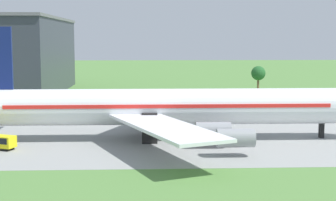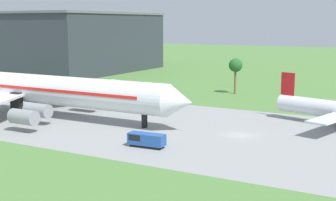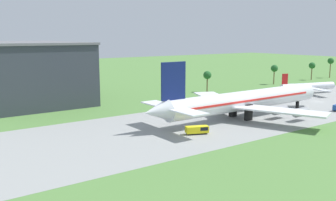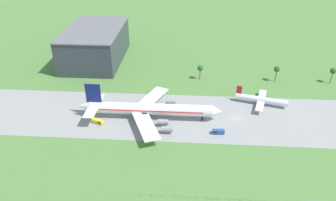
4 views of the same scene
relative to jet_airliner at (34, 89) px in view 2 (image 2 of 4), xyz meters
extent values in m
plane|color=#517F3D|center=(43.52, 2.86, -5.29)|extent=(600.00, 600.00, 0.00)
cube|color=gray|center=(43.52, 2.86, -5.28)|extent=(320.00, 44.00, 0.02)
cylinder|color=white|center=(1.27, 0.00, 0.05)|extent=(60.14, 5.80, 5.80)
cone|color=white|center=(33.66, 0.00, 0.05)|extent=(4.64, 5.69, 5.69)
cube|color=red|center=(1.27, 0.00, 0.49)|extent=(51.12, 5.92, 0.58)
cube|color=white|center=(0.09, 12.76, -0.96)|extent=(16.56, 26.49, 0.44)
cylinder|color=gray|center=(7.69, -6.96, -2.67)|extent=(5.22, 2.61, 2.61)
cylinder|color=gray|center=(10.03, -12.77, -2.67)|extent=(5.22, 2.61, 2.61)
cylinder|color=gray|center=(7.69, 6.96, -2.67)|extent=(5.22, 2.61, 2.61)
cylinder|color=gray|center=(10.03, 12.77, -2.67)|extent=(5.22, 2.61, 2.61)
cube|color=black|center=(26.53, 0.00, -2.91)|extent=(0.70, 0.90, 4.76)
cube|color=black|center=(-1.74, -3.19, -2.91)|extent=(2.40, 1.20, 4.76)
cube|color=black|center=(-1.74, 3.19, -2.91)|extent=(2.40, 1.20, 4.76)
cube|color=red|center=(46.65, 20.67, 1.54)|extent=(2.82, 0.99, 4.45)
cube|color=black|center=(33.80, -11.17, -5.09)|extent=(4.95, 2.11, 0.40)
cube|color=#234C99|center=(33.80, -11.17, -4.03)|extent=(5.82, 2.37, 1.73)
cube|color=black|center=(32.23, -11.28, -3.77)|extent=(2.12, 2.17, 0.90)
cube|color=#333842|center=(-45.47, 72.73, 5.53)|extent=(36.00, 60.00, 21.64)
cube|color=slate|center=(-45.47, 72.73, 16.75)|extent=(36.72, 61.20, 0.80)
cylinder|color=brown|center=(26.16, 46.33, -1.81)|extent=(0.56, 0.56, 6.96)
sphere|color=#235B28|center=(26.16, 46.33, 2.26)|extent=(3.60, 3.60, 3.60)
camera|label=1|loc=(-2.38, -82.06, 11.01)|focal=55.00mm
camera|label=2|loc=(69.68, -69.72, 13.34)|focal=50.00mm
camera|label=3|loc=(-84.40, -76.91, 19.43)|focal=40.00mm
camera|label=4|loc=(18.96, -137.34, 83.93)|focal=35.00mm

